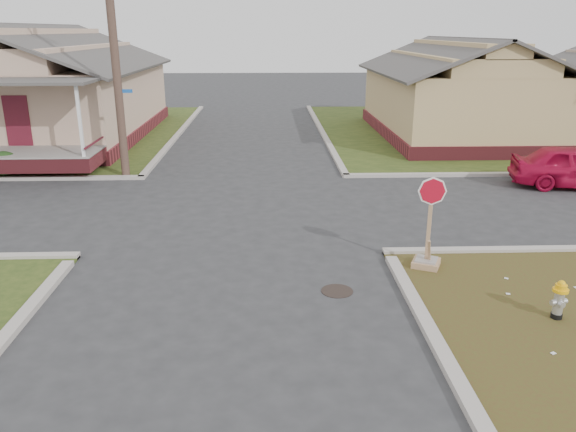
{
  "coord_description": "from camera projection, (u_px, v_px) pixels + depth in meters",
  "views": [
    {
      "loc": [
        0.86,
        -10.63,
        4.96
      ],
      "look_at": [
        1.27,
        1.0,
        1.1
      ],
      "focal_mm": 35.0,
      "sensor_mm": 36.0,
      "label": 1
    }
  ],
  "objects": [
    {
      "name": "ground",
      "position": [
        228.0,
        282.0,
        11.61
      ],
      "size": [
        120.0,
        120.0,
        0.0
      ],
      "primitive_type": "plane",
      "color": "#2D2D2F",
      "rests_on": "ground"
    },
    {
      "name": "curbs",
      "position": [
        240.0,
        209.0,
        16.36
      ],
      "size": [
        80.0,
        40.0,
        0.12
      ],
      "primitive_type": null,
      "color": "#AEA59D",
      "rests_on": "ground"
    },
    {
      "name": "manhole",
      "position": [
        337.0,
        291.0,
        11.21
      ],
      "size": [
        0.64,
        0.64,
        0.01
      ],
      "primitive_type": "cylinder",
      "color": "black",
      "rests_on": "ground"
    },
    {
      "name": "corner_house",
      "position": [
        37.0,
        90.0,
        26.38
      ],
      "size": [
        10.1,
        15.5,
        5.3
      ],
      "color": "maroon",
      "rests_on": "ground"
    },
    {
      "name": "side_house_yellow",
      "position": [
        458.0,
        91.0,
        26.91
      ],
      "size": [
        7.6,
        11.6,
        4.7
      ],
      "color": "maroon",
      "rests_on": "ground"
    },
    {
      "name": "utility_pole",
      "position": [
        113.0,
        40.0,
        18.44
      ],
      "size": [
        1.8,
        0.28,
        9.0
      ],
      "color": "#402C25",
      "rests_on": "ground"
    },
    {
      "name": "fire_hydrant",
      "position": [
        559.0,
        298.0,
        9.95
      ],
      "size": [
        0.27,
        0.27,
        0.74
      ],
      "rotation": [
        0.0,
        0.0,
        0.22
      ],
      "color": "black",
      "rests_on": "ground"
    },
    {
      "name": "stop_sign",
      "position": [
        427.0,
        248.0,
        12.15
      ],
      "size": [
        0.57,
        0.56,
        2.02
      ],
      "rotation": [
        0.0,
        0.0,
        -0.43
      ],
      "color": "tan",
      "rests_on": "ground"
    },
    {
      "name": "hedge_right",
      "position": [
        4.0,
        163.0,
        19.62
      ],
      "size": [
        1.26,
        1.03,
        0.96
      ],
      "primitive_type": "ellipsoid",
      "color": "#173714",
      "rests_on": "verge_far_left"
    }
  ]
}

